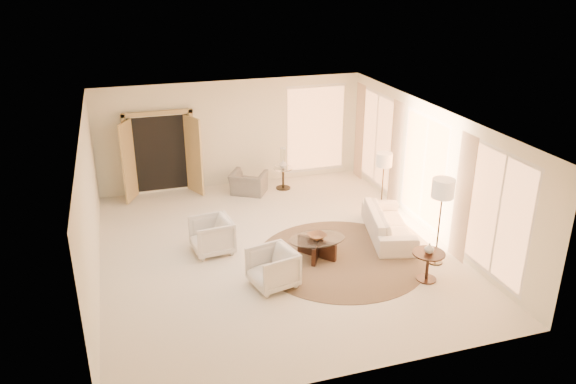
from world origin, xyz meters
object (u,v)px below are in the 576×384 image
object	(u,v)px
bowl	(317,236)
side_vase	(283,164)
armchair_left	(212,234)
end_vase	(429,248)
armchair_right	(273,266)
end_table	(428,261)
accent_chair	(248,179)
floor_lamp_near	(384,163)
side_table	(283,176)
floor_lamp_far	(443,192)
coffee_table	(317,245)
sofa	(389,224)

from	to	relation	value
bowl	side_vase	xyz separation A→B (m)	(0.43, 3.79, 0.22)
bowl	armchair_left	bearing A→B (deg)	156.90
end_vase	armchair_right	bearing A→B (deg)	166.68
end_vase	side_vase	world-z (taller)	side_vase
armchair_left	end_table	size ratio (longest dim) A/B	1.34
armchair_right	bowl	bearing A→B (deg)	111.52
accent_chair	floor_lamp_near	bearing A→B (deg)	171.57
end_table	side_table	xyz separation A→B (m)	(-1.24, 5.24, -0.04)
floor_lamp_far	end_vase	size ratio (longest dim) A/B	9.23
accent_chair	side_table	size ratio (longest dim) A/B	1.51
end_table	coffee_table	bearing A→B (deg)	138.96
side_vase	sofa	bearing A→B (deg)	-67.96
sofa	side_table	distance (m)	3.65
armchair_left	coffee_table	world-z (taller)	armchair_left
armchair_right	end_vase	xyz separation A→B (m)	(2.82, -0.67, 0.27)
floor_lamp_far	bowl	xyz separation A→B (m)	(-2.18, 0.92, -1.04)
armchair_right	floor_lamp_near	world-z (taller)	floor_lamp_near
floor_lamp_near	floor_lamp_far	bearing A→B (deg)	-90.00
accent_chair	end_table	size ratio (longest dim) A/B	1.44
armchair_right	end_vase	size ratio (longest dim) A/B	4.15
armchair_left	bowl	xyz separation A→B (m)	(1.99, -0.85, 0.06)
end_table	floor_lamp_far	bearing A→B (deg)	46.38
armchair_left	armchair_right	size ratio (longest dim) A/B	1.02
floor_lamp_near	side_vase	world-z (taller)	floor_lamp_near
accent_chair	sofa	bearing A→B (deg)	155.67
sofa	armchair_right	distance (m)	3.19
side_table	end_table	bearing A→B (deg)	-76.71
armchair_right	coffee_table	distance (m)	1.40
floor_lamp_far	end_vase	distance (m)	1.12
armchair_right	coffee_table	bearing A→B (deg)	111.52
end_table	bowl	bearing A→B (deg)	138.96
end_table	floor_lamp_far	size ratio (longest dim) A/B	0.34
accent_chair	end_vase	distance (m)	5.63
armchair_left	side_table	world-z (taller)	armchair_left
coffee_table	end_table	world-z (taller)	end_table
armchair_left	floor_lamp_far	distance (m)	4.66
armchair_right	side_vase	xyz separation A→B (m)	(1.58, 4.57, 0.29)
coffee_table	bowl	xyz separation A→B (m)	(0.00, 0.00, 0.20)
coffee_table	side_table	world-z (taller)	side_table
floor_lamp_far	coffee_table	bearing A→B (deg)	157.09
floor_lamp_near	side_vase	distance (m)	2.92
armchair_left	bowl	distance (m)	2.16
accent_chair	floor_lamp_far	bearing A→B (deg)	150.87
accent_chair	side_vase	xyz separation A→B (m)	(0.95, 0.06, 0.30)
floor_lamp_far	end_vase	xyz separation A→B (m)	(-0.51, -0.53, -0.85)
accent_chair	floor_lamp_near	xyz separation A→B (m)	(2.70, -2.20, 0.91)
armchair_right	floor_lamp_near	distance (m)	4.15
accent_chair	end_vase	size ratio (longest dim) A/B	4.56
sofa	armchair_left	bearing A→B (deg)	97.68
accent_chair	side_table	bearing A→B (deg)	-145.78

